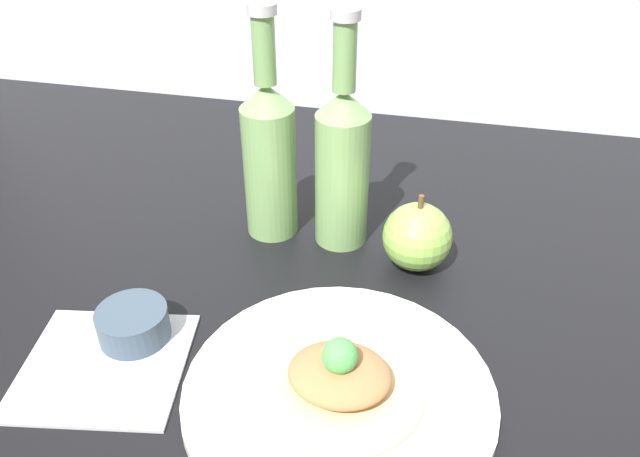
{
  "coord_description": "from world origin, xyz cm",
  "views": [
    {
      "loc": [
        9.96,
        -55.42,
        47.79
      ],
      "look_at": [
        -2.22,
        -2.21,
        10.43
      ],
      "focal_mm": 35.0,
      "sensor_mm": 36.0,
      "label": 1
    }
  ],
  "objects_px": {
    "plated_food": "(339,376)",
    "dipping_bowl": "(133,325)",
    "plate": "(339,392)",
    "cider_bottle_left": "(269,154)",
    "cider_bottle_right": "(342,162)",
    "apple": "(417,237)"
  },
  "relations": [
    {
      "from": "plated_food",
      "to": "dipping_bowl",
      "type": "distance_m",
      "value": 0.23
    },
    {
      "from": "plated_food",
      "to": "dipping_bowl",
      "type": "bearing_deg",
      "value": 171.62
    },
    {
      "from": "cider_bottle_left",
      "to": "apple",
      "type": "relative_size",
      "value": 2.95
    },
    {
      "from": "dipping_bowl",
      "to": "apple",
      "type": "bearing_deg",
      "value": 35.27
    },
    {
      "from": "cider_bottle_left",
      "to": "apple",
      "type": "height_order",
      "value": "cider_bottle_left"
    },
    {
      "from": "plate",
      "to": "cider_bottle_right",
      "type": "distance_m",
      "value": 0.29
    },
    {
      "from": "plated_food",
      "to": "cider_bottle_right",
      "type": "relative_size",
      "value": 0.55
    },
    {
      "from": "plate",
      "to": "plated_food",
      "type": "xyz_separation_m",
      "value": [
        0.0,
        0.0,
        0.02
      ]
    },
    {
      "from": "cider_bottle_left",
      "to": "cider_bottle_right",
      "type": "xyz_separation_m",
      "value": [
        0.09,
        0.0,
        0.0
      ]
    },
    {
      "from": "apple",
      "to": "dipping_bowl",
      "type": "distance_m",
      "value": 0.34
    },
    {
      "from": "cider_bottle_left",
      "to": "dipping_bowl",
      "type": "height_order",
      "value": "cider_bottle_left"
    },
    {
      "from": "plate",
      "to": "dipping_bowl",
      "type": "distance_m",
      "value": 0.23
    },
    {
      "from": "plate",
      "to": "dipping_bowl",
      "type": "bearing_deg",
      "value": 171.62
    },
    {
      "from": "plate",
      "to": "cider_bottle_left",
      "type": "height_order",
      "value": "cider_bottle_left"
    },
    {
      "from": "plate",
      "to": "apple",
      "type": "xyz_separation_m",
      "value": [
        0.05,
        0.23,
        0.03
      ]
    },
    {
      "from": "plated_food",
      "to": "cider_bottle_left",
      "type": "relative_size",
      "value": 0.55
    },
    {
      "from": "plate",
      "to": "dipping_bowl",
      "type": "height_order",
      "value": "dipping_bowl"
    },
    {
      "from": "plated_food",
      "to": "cider_bottle_right",
      "type": "bearing_deg",
      "value": 100.97
    },
    {
      "from": "cider_bottle_left",
      "to": "dipping_bowl",
      "type": "bearing_deg",
      "value": -109.73
    },
    {
      "from": "cider_bottle_right",
      "to": "cider_bottle_left",
      "type": "bearing_deg",
      "value": 180.0
    },
    {
      "from": "plated_food",
      "to": "dipping_bowl",
      "type": "height_order",
      "value": "plated_food"
    },
    {
      "from": "cider_bottle_right",
      "to": "plate",
      "type": "bearing_deg",
      "value": -79.03
    }
  ]
}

